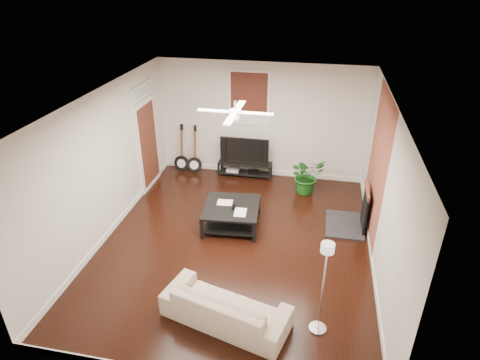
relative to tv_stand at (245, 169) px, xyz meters
The scene contains 14 objects.
room 3.05m from the tv_stand, 82.83° to the right, with size 5.01×6.01×2.81m.
brick_accent 3.56m from the tv_stand, 32.10° to the right, with size 0.02×2.20×2.80m, color #984831.
fireplace 3.12m from the tv_stand, 34.92° to the right, with size 0.80×1.10×0.92m, color black.
window_back 1.78m from the tv_stand, 75.28° to the left, with size 1.00×0.06×1.30m, color #3A150F.
door_left 2.52m from the tv_stand, 157.36° to the right, with size 0.08×1.00×2.50m, color white.
tv_stand is the anchor object (origin of this frame).
tv 0.53m from the tv_stand, 90.00° to the left, with size 1.19×0.16×0.68m, color black.
coffee_table 2.22m from the tv_stand, 86.25° to the right, with size 1.08×1.08×0.46m, color black.
sofa 4.73m from the tv_stand, 82.70° to the right, with size 1.89×0.74×0.55m, color tan.
floor_lamp 5.03m from the tv_stand, 66.99° to the right, with size 0.25×0.25×1.54m, color white, non-canonical shape.
potted_plant 1.64m from the tv_stand, 18.95° to the right, with size 0.78×0.68×0.87m, color #19581A.
guitar_left 1.70m from the tv_stand, behind, with size 0.38×0.27×1.23m, color black, non-canonical shape.
guitar_right 1.37m from the tv_stand, behind, with size 0.38×0.27×1.23m, color black, non-canonical shape.
ceiling_fan 3.70m from the tv_stand, 82.83° to the right, with size 1.24×1.24×0.32m, color white, non-canonical shape.
Camera 1 is at (1.33, -6.22, 4.71)m, focal length 30.64 mm.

